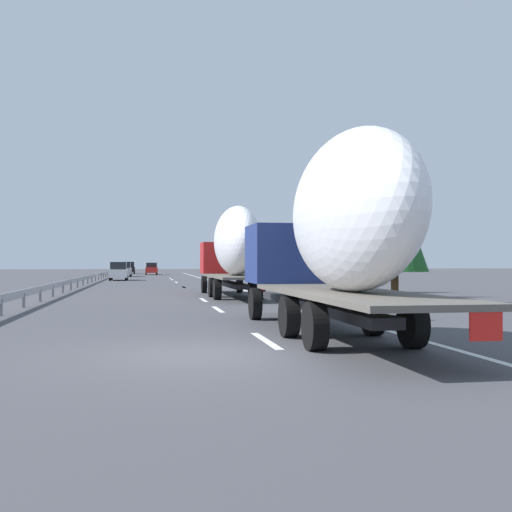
{
  "coord_description": "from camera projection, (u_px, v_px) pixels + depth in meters",
  "views": [
    {
      "loc": [
        -12.56,
        1.02,
        1.86
      ],
      "look_at": [
        17.44,
        -4.3,
        2.19
      ],
      "focal_mm": 43.57,
      "sensor_mm": 36.0,
      "label": 1
    }
  ],
  "objects": [
    {
      "name": "edge_line_right",
      "position": [
        217.0,
        283.0,
        57.79
      ],
      "size": [
        110.0,
        0.2,
        0.01
      ],
      "primitive_type": "cube",
      "color": "white",
      "rests_on": "ground_plane"
    },
    {
      "name": "car_silver_hatch",
      "position": [
        125.0,
        270.0,
        82.3
      ],
      "size": [
        4.74,
        1.8,
        1.87
      ],
      "color": "#ADB2B7",
      "rests_on": "ground_plane"
    },
    {
      "name": "guardrail_median",
      "position": [
        88.0,
        277.0,
        53.82
      ],
      "size": [
        94.0,
        0.1,
        0.76
      ],
      "color": "#9EA0A5",
      "rests_on": "ground_plane"
    },
    {
      "name": "road_sign",
      "position": [
        232.0,
        257.0,
        56.53
      ],
      "size": [
        0.1,
        0.9,
        3.47
      ],
      "color": "gray",
      "rests_on": "ground_plane"
    },
    {
      "name": "car_black_suv",
      "position": [
        129.0,
        268.0,
        103.25
      ],
      "size": [
        4.32,
        1.86,
        1.99
      ],
      "color": "black",
      "rests_on": "ground_plane"
    },
    {
      "name": "tree_0",
      "position": [
        355.0,
        209.0,
        32.86
      ],
      "size": [
        3.23,
        3.23,
        7.46
      ],
      "color": "#472D19",
      "rests_on": "ground_plane"
    },
    {
      "name": "lane_stripe_5",
      "position": [
        176.0,
        282.0,
        58.71
      ],
      "size": [
        3.2,
        0.2,
        0.01
      ],
      "primitive_type": "cube",
      "color": "white",
      "rests_on": "ground_plane"
    },
    {
      "name": "lane_stripe_0",
      "position": [
        266.0,
        340.0,
        14.81
      ],
      "size": [
        3.2,
        0.2,
        0.01
      ],
      "primitive_type": "cube",
      "color": "white",
      "rests_on": "ground_plane"
    },
    {
      "name": "lane_stripe_1",
      "position": [
        218.0,
        309.0,
        24.66
      ],
      "size": [
        3.2,
        0.2,
        0.01
      ],
      "primitive_type": "cube",
      "color": "white",
      "rests_on": "ground_plane"
    },
    {
      "name": "lane_stripe_7",
      "position": [
        170.0,
        278.0,
        73.07
      ],
      "size": [
        3.2,
        0.2,
        0.01
      ],
      "primitive_type": "cube",
      "color": "white",
      "rests_on": "ground_plane"
    },
    {
      "name": "tree_1",
      "position": [
        361.0,
        227.0,
        38.31
      ],
      "size": [
        2.86,
        2.86,
        6.17
      ],
      "color": "#472D19",
      "rests_on": "ground_plane"
    },
    {
      "name": "car_white_van",
      "position": [
        119.0,
        271.0,
        64.93
      ],
      "size": [
        4.79,
        1.83,
        1.93
      ],
      "color": "white",
      "rests_on": "ground_plane"
    },
    {
      "name": "lane_stripe_6",
      "position": [
        172.0,
        280.0,
        67.39
      ],
      "size": [
        3.2,
        0.2,
        0.01
      ],
      "primitive_type": "cube",
      "color": "white",
      "rests_on": "ground_plane"
    },
    {
      "name": "truck_trailing",
      "position": [
        336.0,
        229.0,
        15.33
      ],
      "size": [
        13.53,
        2.55,
        4.86
      ],
      "color": "navy",
      "rests_on": "ground_plane"
    },
    {
      "name": "lane_stripe_2",
      "position": [
        203.0,
        300.0,
        30.9
      ],
      "size": [
        3.2,
        0.2,
        0.01
      ],
      "primitive_type": "cube",
      "color": "white",
      "rests_on": "ground_plane"
    },
    {
      "name": "lane_stripe_3",
      "position": [
        184.0,
        287.0,
        46.95
      ],
      "size": [
        3.2,
        0.2,
        0.01
      ],
      "primitive_type": "cube",
      "color": "white",
      "rests_on": "ground_plane"
    },
    {
      "name": "tree_2",
      "position": [
        395.0,
        223.0,
        28.24
      ],
      "size": [
        3.03,
        3.03,
        5.93
      ],
      "color": "#472D19",
      "rests_on": "ground_plane"
    },
    {
      "name": "ground_plane",
      "position": [
        158.0,
        285.0,
        51.91
      ],
      "size": [
        260.0,
        260.0,
        0.0
      ],
      "primitive_type": "plane",
      "color": "#424247"
    },
    {
      "name": "lane_stripe_8",
      "position": [
        164.0,
        274.0,
        100.93
      ],
      "size": [
        3.2,
        0.2,
        0.01
      ],
      "primitive_type": "cube",
      "color": "white",
      "rests_on": "ground_plane"
    },
    {
      "name": "lane_stripe_4",
      "position": [
        184.0,
        287.0,
        46.83
      ],
      "size": [
        3.2,
        0.2,
        0.01
      ],
      "primitive_type": "cube",
      "color": "white",
      "rests_on": "ground_plane"
    },
    {
      "name": "truck_lead",
      "position": [
        233.0,
        247.0,
        33.25
      ],
      "size": [
        13.08,
        2.55,
        4.79
      ],
      "color": "#B21919",
      "rests_on": "ground_plane"
    },
    {
      "name": "car_red_compact",
      "position": [
        151.0,
        269.0,
        94.94
      ],
      "size": [
        4.67,
        1.83,
        1.85
      ],
      "color": "red",
      "rests_on": "ground_plane"
    }
  ]
}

